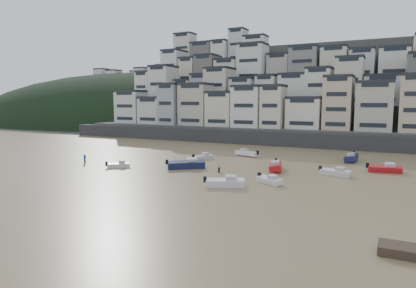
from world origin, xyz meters
The scene contains 17 objects.
ground centered at (0.00, 0.00, 0.00)m, with size 400.00×400.00×0.00m, color #917A4E.
sea_strip centered at (-110.00, 145.00, 0.01)m, with size 340.00×340.00×0.00m, color #475565.
harbor_wall centered at (10.00, 65.00, 1.75)m, with size 140.00×3.00×3.50m, color #38383A.
hillside centered at (14.73, 104.84, 13.01)m, with size 141.04×66.00×50.00m.
headland centered at (-95.00, 135.00, 0.02)m, with size 216.00×135.00×53.33m.
boat_a centered at (12.98, 18.01, 0.76)m, with size 5.60×1.83×1.53m, color white, non-canonical shape.
boat_b centered at (17.69, 22.44, 0.61)m, with size 4.44×1.45×1.21m, color silver, non-canonical shape.
boat_c centered at (1.72, 27.18, 0.93)m, with size 6.83×2.24×1.86m, color #161E44, non-canonical shape.
boat_d centered at (25.03, 32.15, 0.67)m, with size 4.91×1.61×1.34m, color silver, non-canonical shape.
boat_e centered at (15.58, 32.50, 0.85)m, with size 6.23×2.04×1.70m, color #B11519, non-canonical shape.
boat_f centered at (-0.15, 36.91, 0.62)m, with size 4.58×1.50×1.25m, color silver, non-canonical shape.
boat_g centered at (31.65, 38.50, 0.74)m, with size 5.44×1.78×1.48m, color #AF151D, non-canonical shape.
boat_h centered at (5.90, 45.03, 0.77)m, with size 5.62×1.84×1.53m, color silver, non-canonical shape.
boat_i centered at (25.75, 47.71, 0.85)m, with size 6.24×2.04×1.70m, color #161A45, non-canonical shape.
boat_j centered at (-9.08, 22.81, 0.57)m, with size 4.15×1.36×1.13m, color silver, non-canonical shape.
person_blue centered at (-17.46, 23.46, 0.87)m, with size 0.44×0.44×1.74m, color blue, non-canonical shape.
person_pink centered at (8.09, 26.64, 0.87)m, with size 0.44×0.44×1.74m, color tan, non-canonical shape.
Camera 1 is at (32.63, -25.98, 11.39)m, focal length 32.00 mm.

